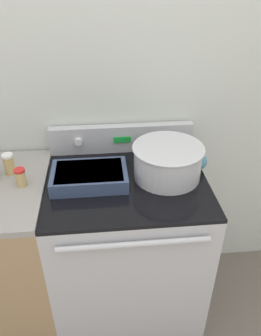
# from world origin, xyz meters

# --- Properties ---
(kitchen_wall) EXTENTS (8.00, 0.05, 2.50)m
(kitchen_wall) POSITION_xyz_m (0.00, 0.67, 1.25)
(kitchen_wall) COLOR silver
(kitchen_wall) RESTS_ON ground_plane
(stove_range) EXTENTS (0.76, 0.66, 0.92)m
(stove_range) POSITION_xyz_m (0.00, 0.32, 0.46)
(stove_range) COLOR #BCBCC1
(stove_range) RESTS_ON ground_plane
(control_panel) EXTENTS (0.76, 0.07, 0.15)m
(control_panel) POSITION_xyz_m (0.00, 0.61, 1.00)
(control_panel) COLOR #BCBCC1
(control_panel) RESTS_ON stove_range
(side_counter) EXTENTS (0.58, 0.63, 0.94)m
(side_counter) POSITION_xyz_m (-0.67, 0.32, 0.47)
(side_counter) COLOR tan
(side_counter) RESTS_ON ground_plane
(mixing_bowl) EXTENTS (0.34, 0.34, 0.16)m
(mixing_bowl) POSITION_xyz_m (0.20, 0.34, 1.01)
(mixing_bowl) COLOR silver
(mixing_bowl) RESTS_ON stove_range
(casserole_dish) EXTENTS (0.35, 0.23, 0.07)m
(casserole_dish) POSITION_xyz_m (-0.17, 0.32, 0.96)
(casserole_dish) COLOR #38476B
(casserole_dish) RESTS_ON stove_range
(ladle) EXTENTS (0.08, 0.32, 0.08)m
(ladle) POSITION_xyz_m (0.37, 0.40, 0.96)
(ladle) COLOR teal
(ladle) RESTS_ON stove_range
(spice_jar_red_cap) EXTENTS (0.05, 0.05, 0.09)m
(spice_jar_red_cap) POSITION_xyz_m (-0.48, 0.31, 0.98)
(spice_jar_red_cap) COLOR tan
(spice_jar_red_cap) RESTS_ON side_counter
(spice_jar_white_cap) EXTENTS (0.05, 0.05, 0.10)m
(spice_jar_white_cap) POSITION_xyz_m (-0.55, 0.42, 0.99)
(spice_jar_white_cap) COLOR tan
(spice_jar_white_cap) RESTS_ON side_counter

